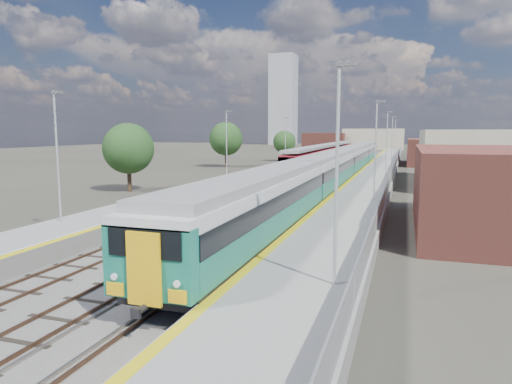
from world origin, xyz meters
The scene contains 12 objects.
ground centered at (0.00, 50.00, 0.00)m, with size 320.00×320.00×0.00m, color #47443A.
ballast_bed centered at (-2.25, 52.50, 0.03)m, with size 10.50×155.00×0.06m, color #565451.
tracks centered at (-1.65, 54.18, 0.11)m, with size 8.96×160.00×0.17m.
platform_right centered at (5.28, 52.49, 0.54)m, with size 4.70×155.00×8.52m.
platform_left centered at (-9.05, 52.49, 0.52)m, with size 4.30×155.00×8.52m.
buildings centered at (-18.12, 138.60, 10.70)m, with size 72.00×185.50×40.00m.
green_train centered at (1.50, 41.19, 2.40)m, with size 3.09×85.91×3.40m.
red_train centered at (-5.50, 72.91, 2.15)m, with size 2.89×58.53×3.64m.
tree_a centered at (-18.46, 27.42, 4.46)m, with size 5.23×5.23×7.09m.
tree_b centered at (-20.89, 60.38, 4.92)m, with size 5.76×5.76×7.81m.
tree_c centered at (-15.16, 78.40, 3.99)m, with size 4.68×4.68×6.34m.
tree_d centered at (20.64, 60.72, 3.71)m, with size 4.35×4.35×5.89m.
Camera 1 is at (8.77, -13.27, 6.28)m, focal length 32.00 mm.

